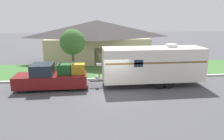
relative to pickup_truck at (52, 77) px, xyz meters
name	(u,v)px	position (x,y,z in m)	size (l,w,h in m)	color
ground_plane	(114,93)	(4.76, -1.69, -0.93)	(120.00, 120.00, 0.00)	#47474C
curb_strip	(109,79)	(4.76, 2.06, -0.86)	(80.00, 0.30, 0.14)	beige
lawn_strip	(105,70)	(4.76, 5.71, -0.91)	(80.00, 7.00, 0.03)	#3D6B33
house_across_street	(97,40)	(4.16, 10.59, 1.74)	(13.36, 6.57, 5.14)	tan
pickup_truck	(52,77)	(0.00, 0.00, 0.00)	(5.74, 2.03, 2.11)	black
travel_trailer	(153,64)	(8.25, 0.00, 0.89)	(9.38, 2.39, 3.45)	black
mailbox	(99,67)	(3.91, 2.88, 0.11)	(0.48, 0.20, 1.35)	brown
tree_in_yard	(72,42)	(1.45, 4.49, 2.26)	(2.50, 2.50, 4.45)	brown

